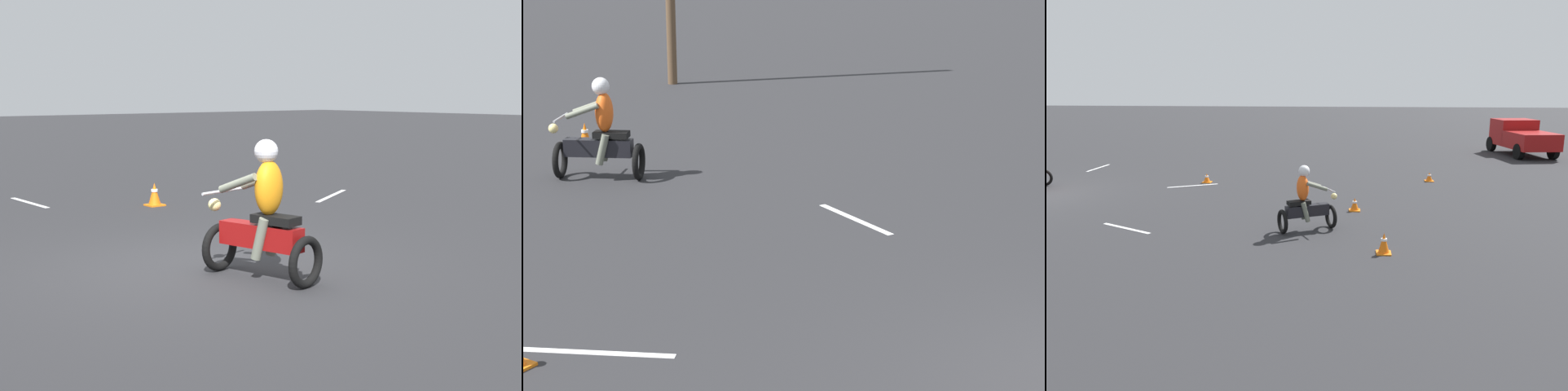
% 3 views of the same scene
% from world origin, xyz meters
% --- Properties ---
extents(motorcycle_rider_background, '(1.18, 1.52, 1.66)m').
position_xyz_m(motorcycle_rider_background, '(3.15, 9.49, 0.73)').
color(motorcycle_rider_background, black).
rests_on(motorcycle_rider_background, ground).
extents(traffic_cone_far_right, '(0.32, 0.32, 0.47)m').
position_xyz_m(traffic_cone_far_right, '(4.72, 11.32, 0.23)').
color(traffic_cone_far_right, orange).
rests_on(traffic_cone_far_right, ground).
extents(lane_stripe_ne, '(0.86, 1.57, 0.01)m').
position_xyz_m(lane_stripe_ne, '(3.35, 4.93, 0.00)').
color(lane_stripe_ne, silver).
rests_on(lane_stripe_ne, ground).
extents(lane_stripe_nw, '(0.87, 1.64, 0.01)m').
position_xyz_m(lane_stripe_nw, '(-2.06, 4.96, 0.00)').
color(lane_stripe_nw, silver).
rests_on(lane_stripe_nw, ground).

